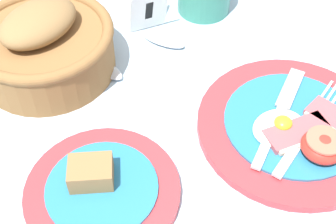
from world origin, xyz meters
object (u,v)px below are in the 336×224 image
at_px(bread_plate, 101,189).
at_px(teaspoon_stray, 117,77).
at_px(bread_basket, 44,45).
at_px(teaspoon_by_saucer, 180,46).
at_px(number_card, 146,8).
at_px(breakfast_plate, 295,128).

xyz_separation_m(bread_plate, teaspoon_stray, (0.11, 0.15, -0.00)).
relative_size(bread_plate, bread_basket, 0.91).
distance_m(bread_plate, bread_basket, 0.24).
bearing_deg(teaspoon_by_saucer, bread_plate, 96.36).
distance_m(number_card, teaspoon_by_saucer, 0.08).
bearing_deg(teaspoon_by_saucer, teaspoon_stray, 63.74).
bearing_deg(breakfast_plate, number_card, 97.74).
bearing_deg(breakfast_plate, bread_plate, 166.44).
bearing_deg(number_card, breakfast_plate, -71.10).
xyz_separation_m(bread_basket, teaspoon_stray, (0.07, -0.08, -0.04)).
bearing_deg(teaspoon_by_saucer, bread_basket, 39.67).
relative_size(bread_plate, number_card, 2.47).
xyz_separation_m(bread_plate, bread_basket, (0.04, 0.23, 0.04)).
distance_m(bread_basket, teaspoon_by_saucer, 0.20).
xyz_separation_m(number_card, teaspoon_stray, (-0.10, -0.08, -0.03)).
relative_size(breakfast_plate, number_card, 3.36).
height_order(breakfast_plate, teaspoon_by_saucer, breakfast_plate).
xyz_separation_m(breakfast_plate, number_card, (-0.04, 0.29, 0.03)).
xyz_separation_m(bread_plate, number_card, (0.21, 0.23, 0.03)).
height_order(number_card, teaspoon_by_saucer, number_card).
distance_m(bread_basket, number_card, 0.17).
height_order(breakfast_plate, teaspoon_stray, breakfast_plate).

